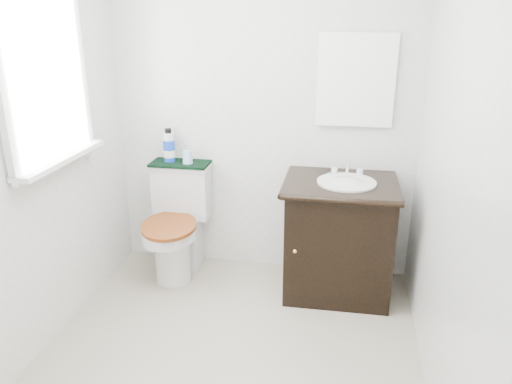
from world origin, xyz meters
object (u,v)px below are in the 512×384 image
(mouthwash_bottle, at_px, (169,146))
(vanity, at_px, (339,234))
(cup, at_px, (188,157))
(trash_bin, at_px, (318,262))
(toilet, at_px, (178,228))

(mouthwash_bottle, bearing_deg, vanity, -9.14)
(mouthwash_bottle, distance_m, cup, 0.17)
(vanity, distance_m, trash_bin, 0.32)
(trash_bin, distance_m, cup, 1.23)
(mouthwash_bottle, height_order, cup, mouthwash_bottle)
(trash_bin, height_order, cup, cup)
(vanity, height_order, mouthwash_bottle, mouthwash_bottle)
(cup, bearing_deg, toilet, -119.97)
(toilet, height_order, mouthwash_bottle, mouthwash_bottle)
(toilet, bearing_deg, mouthwash_bottle, 120.84)
(toilet, bearing_deg, cup, 60.03)
(trash_bin, distance_m, mouthwash_bottle, 1.39)
(toilet, relative_size, trash_bin, 2.55)
(vanity, bearing_deg, mouthwash_bottle, 170.86)
(vanity, xyz_separation_m, cup, (-1.13, 0.18, 0.45))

